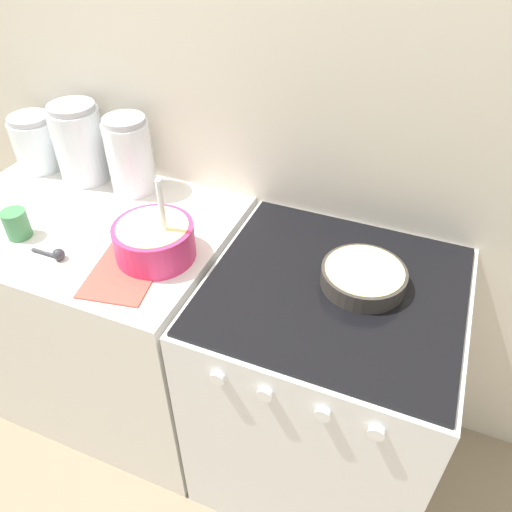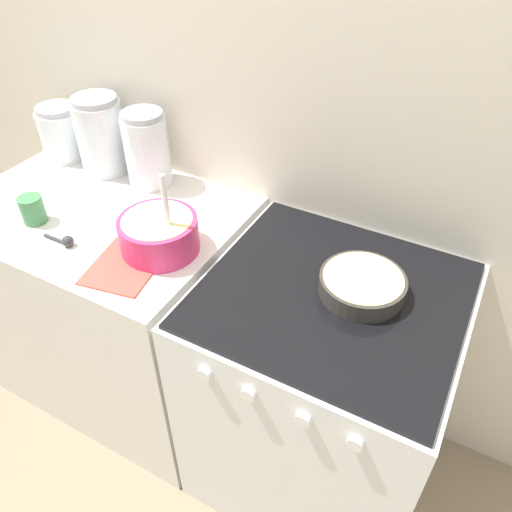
# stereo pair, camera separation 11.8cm
# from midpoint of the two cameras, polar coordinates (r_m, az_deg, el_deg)

# --- Properties ---
(ground_plane) EXTENTS (12.00, 12.00, 0.00)m
(ground_plane) POSITION_cam_midpoint_polar(r_m,az_deg,el_deg) (2.04, -6.93, -25.05)
(ground_plane) COLOR gray
(wall_back) EXTENTS (4.90, 0.05, 2.40)m
(wall_back) POSITION_cam_midpoint_polar(r_m,az_deg,el_deg) (1.62, 4.16, 16.41)
(wall_back) COLOR beige
(wall_back) RESTS_ON ground_plane
(countertop_cabinet) EXTENTS (0.95, 0.68, 0.89)m
(countertop_cabinet) POSITION_cam_midpoint_polar(r_m,az_deg,el_deg) (2.02, -13.76, -5.31)
(countertop_cabinet) COLOR silver
(countertop_cabinet) RESTS_ON ground_plane
(stove) EXTENTS (0.72, 0.70, 0.89)m
(stove) POSITION_cam_midpoint_polar(r_m,az_deg,el_deg) (1.72, 9.33, -14.97)
(stove) COLOR silver
(stove) RESTS_ON ground_plane
(mixing_bowl) EXTENTS (0.24, 0.24, 0.27)m
(mixing_bowl) POSITION_cam_midpoint_polar(r_m,az_deg,el_deg) (1.49, -8.82, 2.60)
(mixing_bowl) COLOR #E0336B
(mixing_bowl) RESTS_ON countertop_cabinet
(baking_pan) EXTENTS (0.24, 0.24, 0.05)m
(baking_pan) POSITION_cam_midpoint_polar(r_m,az_deg,el_deg) (1.39, 14.45, -3.24)
(baking_pan) COLOR #38332D
(baking_pan) RESTS_ON stove
(storage_jar_left) EXTENTS (0.16, 0.16, 0.20)m
(storage_jar_left) POSITION_cam_midpoint_polar(r_m,az_deg,el_deg) (2.08, -19.70, 12.78)
(storage_jar_left) COLOR silver
(storage_jar_left) RESTS_ON countertop_cabinet
(storage_jar_middle) EXTENTS (0.18, 0.18, 0.28)m
(storage_jar_middle) POSITION_cam_midpoint_polar(r_m,az_deg,el_deg) (1.93, -15.48, 12.66)
(storage_jar_middle) COLOR silver
(storage_jar_middle) RESTS_ON countertop_cabinet
(storage_jar_right) EXTENTS (0.16, 0.16, 0.27)m
(storage_jar_right) POSITION_cam_midpoint_polar(r_m,az_deg,el_deg) (1.80, -10.44, 11.37)
(storage_jar_right) COLOR silver
(storage_jar_right) RESTS_ON countertop_cabinet
(tin_can) EXTENTS (0.08, 0.08, 0.09)m
(tin_can) POSITION_cam_midpoint_polar(r_m,az_deg,el_deg) (1.73, -22.42, 4.88)
(tin_can) COLOR #3F7F4C
(tin_can) RESTS_ON countertop_cabinet
(recipe_page) EXTENTS (0.23, 0.31, 0.01)m
(recipe_page) POSITION_cam_midpoint_polar(r_m,az_deg,el_deg) (1.50, -12.09, -0.55)
(recipe_page) COLOR #CC4C3F
(recipe_page) RESTS_ON countertop_cabinet
(measuring_spoon) EXTENTS (0.12, 0.04, 0.04)m
(measuring_spoon) POSITION_cam_midpoint_polar(r_m,az_deg,el_deg) (1.60, -19.05, 1.58)
(measuring_spoon) COLOR #333338
(measuring_spoon) RESTS_ON countertop_cabinet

